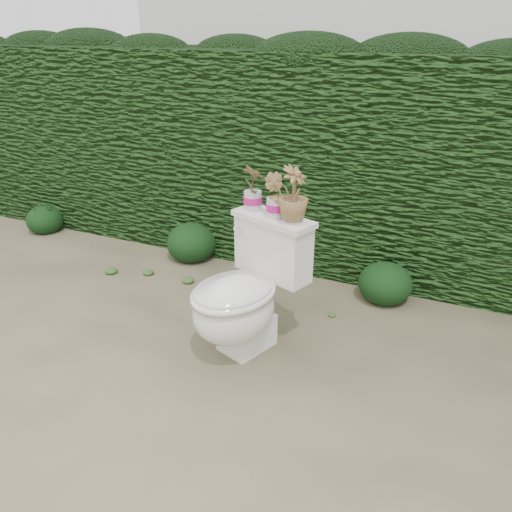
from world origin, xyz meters
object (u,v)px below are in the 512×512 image
at_px(potted_plant_center, 276,197).
at_px(potted_plant_right, 294,196).
at_px(toilet, 244,296).
at_px(potted_plant_left, 253,188).

xyz_separation_m(potted_plant_center, potted_plant_right, (0.12, -0.04, 0.03)).
relative_size(toilet, potted_plant_center, 3.39).
relative_size(potted_plant_center, potted_plant_right, 0.79).
bearing_deg(potted_plant_left, toilet, 122.28).
xyz_separation_m(toilet, potted_plant_right, (0.22, 0.18, 0.57)).
height_order(toilet, potted_plant_left, potted_plant_left).
bearing_deg(potted_plant_right, potted_plant_center, 79.64).
bearing_deg(potted_plant_right, potted_plant_left, 79.64).
height_order(toilet, potted_plant_center, potted_plant_center).
distance_m(toilet, potted_plant_right, 0.63).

